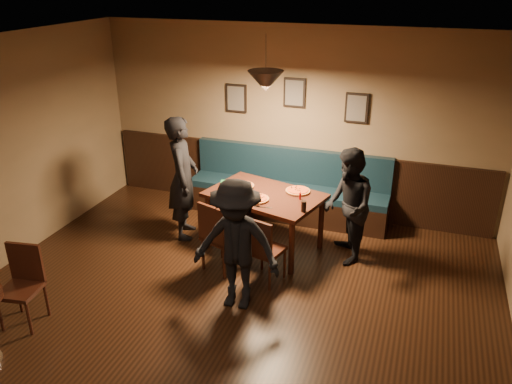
% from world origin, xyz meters
% --- Properties ---
extents(floor, '(7.00, 7.00, 0.00)m').
position_xyz_m(floor, '(0.00, 0.00, 0.00)').
color(floor, black).
rests_on(floor, ground).
extents(ceiling, '(7.00, 7.00, 0.00)m').
position_xyz_m(ceiling, '(0.00, 0.00, 2.80)').
color(ceiling, silver).
rests_on(ceiling, ground).
extents(wall_back, '(6.00, 0.00, 6.00)m').
position_xyz_m(wall_back, '(0.00, 3.50, 1.40)').
color(wall_back, '#8C704F').
rests_on(wall_back, ground).
extents(wainscot, '(5.88, 0.06, 1.00)m').
position_xyz_m(wainscot, '(0.00, 3.47, 0.50)').
color(wainscot, black).
rests_on(wainscot, ground).
extents(booth_bench, '(3.00, 0.60, 1.00)m').
position_xyz_m(booth_bench, '(0.00, 3.20, 0.50)').
color(booth_bench, '#0F232D').
rests_on(booth_bench, ground).
extents(picture_left, '(0.32, 0.04, 0.42)m').
position_xyz_m(picture_left, '(-0.90, 3.47, 1.70)').
color(picture_left, black).
rests_on(picture_left, wall_back).
extents(picture_center, '(0.32, 0.04, 0.42)m').
position_xyz_m(picture_center, '(0.00, 3.47, 1.85)').
color(picture_center, black).
rests_on(picture_center, wall_back).
extents(picture_right, '(0.32, 0.04, 0.42)m').
position_xyz_m(picture_right, '(0.90, 3.47, 1.70)').
color(picture_right, black).
rests_on(picture_right, wall_back).
extents(pendant_lamp, '(0.44, 0.44, 0.25)m').
position_xyz_m(pendant_lamp, '(-0.03, 2.21, 2.25)').
color(pendant_lamp, black).
rests_on(pendant_lamp, ceiling).
extents(dining_table, '(1.65, 1.28, 0.78)m').
position_xyz_m(dining_table, '(-0.03, 2.21, 0.39)').
color(dining_table, '#321E0E').
rests_on(dining_table, floor).
extents(chair_near_left, '(0.52, 0.52, 0.93)m').
position_xyz_m(chair_near_left, '(-0.35, 1.51, 0.46)').
color(chair_near_left, black).
rests_on(chair_near_left, floor).
extents(chair_near_right, '(0.47, 0.47, 0.87)m').
position_xyz_m(chair_near_right, '(0.24, 1.44, 0.44)').
color(chair_near_right, black).
rests_on(chair_near_right, floor).
extents(diner_left, '(0.61, 0.73, 1.73)m').
position_xyz_m(diner_left, '(-1.19, 2.17, 0.86)').
color(diner_left, black).
rests_on(diner_left, floor).
extents(diner_right, '(0.79, 0.88, 1.50)m').
position_xyz_m(diner_right, '(1.06, 2.25, 0.75)').
color(diner_right, black).
rests_on(diner_right, floor).
extents(diner_front, '(0.99, 0.58, 1.51)m').
position_xyz_m(diner_front, '(0.09, 0.86, 0.76)').
color(diner_front, black).
rests_on(diner_front, floor).
extents(pizza_a, '(0.37, 0.37, 0.04)m').
position_xyz_m(pizza_a, '(-0.40, 2.32, 0.80)').
color(pizza_a, '#C15B24').
rests_on(pizza_a, dining_table).
extents(pizza_b, '(0.40, 0.40, 0.04)m').
position_xyz_m(pizza_b, '(-0.07, 1.99, 0.80)').
color(pizza_b, '#C06424').
rests_on(pizza_b, dining_table).
extents(pizza_c, '(0.35, 0.35, 0.04)m').
position_xyz_m(pizza_c, '(0.36, 2.41, 0.80)').
color(pizza_c, orange).
rests_on(pizza_c, dining_table).
extents(soda_glass, '(0.07, 0.07, 0.14)m').
position_xyz_m(soda_glass, '(0.58, 1.87, 0.85)').
color(soda_glass, black).
rests_on(soda_glass, dining_table).
extents(tabasco_bottle, '(0.03, 0.03, 0.11)m').
position_xyz_m(tabasco_bottle, '(0.45, 2.19, 0.84)').
color(tabasco_bottle, '#970508').
rests_on(tabasco_bottle, dining_table).
extents(napkin_a, '(0.17, 0.17, 0.01)m').
position_xyz_m(napkin_a, '(-0.67, 2.42, 0.78)').
color(napkin_a, '#1B6830').
rests_on(napkin_a, dining_table).
extents(napkin_b, '(0.16, 0.16, 0.01)m').
position_xyz_m(napkin_b, '(-0.59, 1.96, 0.78)').
color(napkin_b, '#1C6A36').
rests_on(napkin_b, dining_table).
extents(cutlery_set, '(0.20, 0.05, 0.00)m').
position_xyz_m(cutlery_set, '(0.01, 1.81, 0.78)').
color(cutlery_set, silver).
rests_on(cutlery_set, dining_table).
extents(cafe_chair_far, '(0.44, 0.44, 0.87)m').
position_xyz_m(cafe_chair_far, '(-1.92, -0.19, 0.44)').
color(cafe_chair_far, black).
rests_on(cafe_chair_far, floor).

